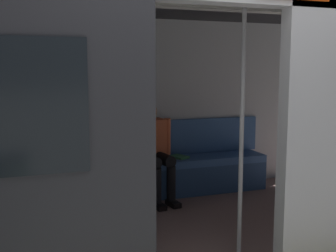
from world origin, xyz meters
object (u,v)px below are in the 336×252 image
(book, at_px, (179,157))
(handbag, at_px, (110,156))
(train_car, at_px, (157,74))
(grab_pole_far, at_px, (242,129))
(bench_seat, at_px, (136,171))
(grab_pole_door, at_px, (144,135))
(person_seated, at_px, (152,144))

(book, bearing_deg, handbag, -25.48)
(train_car, height_order, handbag, train_car)
(grab_pole_far, bearing_deg, train_car, -57.58)
(bench_seat, height_order, grab_pole_door, grab_pole_door)
(bench_seat, bearing_deg, book, -175.27)
(person_seated, bearing_deg, book, -165.53)
(bench_seat, height_order, grab_pole_far, grab_pole_far)
(person_seated, height_order, book, person_seated)
(bench_seat, distance_m, person_seated, 0.38)
(handbag, relative_size, grab_pole_door, 0.12)
(bench_seat, distance_m, book, 0.58)
(train_car, distance_m, person_seated, 1.29)
(train_car, xyz_separation_m, handbag, (0.23, -1.08, -0.96))
(handbag, bearing_deg, book, 178.92)
(person_seated, height_order, grab_pole_far, grab_pole_far)
(handbag, height_order, grab_pole_door, grab_pole_door)
(grab_pole_far, bearing_deg, handbag, -68.83)
(book, distance_m, grab_pole_door, 2.18)
(bench_seat, height_order, handbag, handbag)
(grab_pole_door, bearing_deg, handbag, -93.64)
(person_seated, bearing_deg, grab_pole_door, 71.24)
(train_car, height_order, bench_seat, train_car)
(handbag, bearing_deg, train_car, 102.19)
(person_seated, height_order, handbag, person_seated)
(handbag, bearing_deg, person_seated, 166.47)
(train_car, bearing_deg, book, -120.68)
(train_car, height_order, grab_pole_door, train_car)
(book, bearing_deg, bench_seat, -19.67)
(grab_pole_door, bearing_deg, grab_pole_far, -176.21)
(grab_pole_far, bearing_deg, bench_seat, -76.80)
(person_seated, xyz_separation_m, grab_pole_door, (0.60, 1.76, 0.39))
(handbag, distance_m, grab_pole_far, 2.02)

